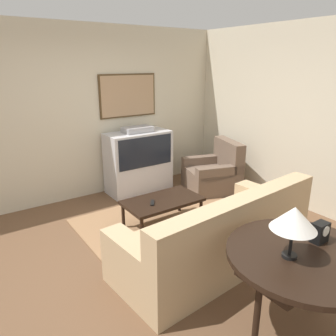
% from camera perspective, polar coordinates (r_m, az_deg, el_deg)
% --- Properties ---
extents(ground_plane, '(12.00, 12.00, 0.00)m').
position_cam_1_polar(ground_plane, '(3.96, -3.29, -14.65)').
color(ground_plane, brown).
extents(wall_back, '(12.00, 0.10, 2.70)m').
position_cam_1_polar(wall_back, '(5.34, -15.65, 8.93)').
color(wall_back, beige).
rests_on(wall_back, ground_plane).
extents(wall_right, '(0.06, 12.00, 2.70)m').
position_cam_1_polar(wall_right, '(5.26, 21.89, 8.14)').
color(wall_right, beige).
rests_on(wall_right, ground_plane).
extents(area_rug, '(2.36, 1.63, 0.01)m').
position_cam_1_polar(area_rug, '(4.68, -0.10, -9.07)').
color(area_rug, '#99704C').
rests_on(area_rug, ground_plane).
extents(tv, '(1.08, 0.52, 1.12)m').
position_cam_1_polar(tv, '(5.58, -5.16, 1.19)').
color(tv, silver).
rests_on(tv, ground_plane).
extents(couch, '(2.33, 1.10, 0.88)m').
position_cam_1_polar(couch, '(3.69, 8.65, -12.00)').
color(couch, tan).
rests_on(couch, ground_plane).
extents(armchair, '(1.01, 1.02, 0.86)m').
position_cam_1_polar(armchair, '(5.73, 7.96, -1.10)').
color(armchair, brown).
rests_on(armchair, ground_plane).
extents(coffee_table, '(1.03, 0.59, 0.40)m').
position_cam_1_polar(coffee_table, '(4.38, -0.96, -5.98)').
color(coffee_table, black).
rests_on(coffee_table, ground_plane).
extents(console_table, '(1.16, 1.16, 0.76)m').
position_cam_1_polar(console_table, '(2.78, 22.46, -14.73)').
color(console_table, black).
rests_on(console_table, ground_plane).
extents(table_lamp, '(0.33, 0.33, 0.40)m').
position_cam_1_polar(table_lamp, '(2.52, 21.09, -8.25)').
color(table_lamp, black).
rests_on(table_lamp, console_table).
extents(mantel_clock, '(0.14, 0.10, 0.17)m').
position_cam_1_polar(mantel_clock, '(2.92, 24.95, -10.12)').
color(mantel_clock, black).
rests_on(mantel_clock, console_table).
extents(remote, '(0.13, 0.16, 0.02)m').
position_cam_1_polar(remote, '(4.25, -2.75, -6.05)').
color(remote, black).
rests_on(remote, coffee_table).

